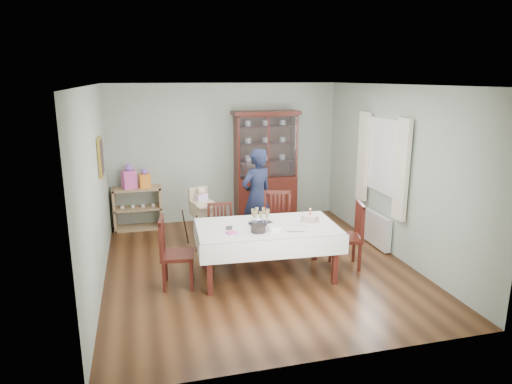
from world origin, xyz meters
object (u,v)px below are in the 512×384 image
object	(u,v)px
dining_table	(267,251)
high_chair	(202,222)
chair_end_right	(346,248)
gift_bag_orange	(145,179)
sideboard	(138,208)
china_cabinet	(266,165)
chair_end_left	(177,266)
champagne_tray	(260,220)
chair_far_left	(222,245)
chair_far_right	(277,237)
birthday_cake	(310,218)
woman	(257,197)
gift_bag_pink	(129,178)

from	to	relation	value
dining_table	high_chair	xyz separation A→B (m)	(-0.72, 1.50, 0.02)
chair_end_right	gift_bag_orange	distance (m)	3.95
sideboard	china_cabinet	bearing A→B (deg)	-0.49
chair_end_left	champagne_tray	world-z (taller)	same
chair_far_left	high_chair	distance (m)	0.83
chair_far_right	high_chair	size ratio (longest dim) A/B	1.00
chair_far_right	high_chair	distance (m)	1.35
sideboard	birthday_cake	bearing A→B (deg)	-47.14
gift_bag_orange	woman	bearing A→B (deg)	-35.11
champagne_tray	dining_table	bearing A→B (deg)	-55.41
chair_far_left	chair_end_left	bearing A→B (deg)	-134.63
chair_far_left	woman	bearing A→B (deg)	43.63
dining_table	sideboard	distance (m)	3.20
birthday_cake	chair_end_left	bearing A→B (deg)	-178.92
chair_far_left	gift_bag_orange	distance (m)	2.33
chair_far_right	gift_bag_pink	size ratio (longest dim) A/B	2.24
gift_bag_pink	chair_end_left	bearing A→B (deg)	-76.94
chair_far_left	woman	xyz separation A→B (m)	(0.73, 0.65, 0.56)
chair_end_left	champagne_tray	distance (m)	1.34
sideboard	chair_end_left	distance (m)	2.72
champagne_tray	gift_bag_pink	world-z (taller)	gift_bag_pink
woman	birthday_cake	size ratio (longest dim) A/B	5.63
sideboard	woman	xyz separation A→B (m)	(1.99, -1.30, 0.43)
gift_bag_pink	gift_bag_orange	xyz separation A→B (m)	(0.28, 0.00, -0.04)
chair_end_right	birthday_cake	xyz separation A→B (m)	(-0.60, 0.00, 0.52)
chair_end_left	gift_bag_pink	xyz separation A→B (m)	(-0.61, 2.65, 0.71)
dining_table	china_cabinet	xyz separation A→B (m)	(0.72, 2.64, 0.74)
sideboard	chair_far_right	xyz separation A→B (m)	(2.17, -1.92, -0.10)
chair_end_left	gift_bag_pink	world-z (taller)	gift_bag_pink
sideboard	woman	distance (m)	2.41
gift_bag_pink	gift_bag_orange	world-z (taller)	gift_bag_pink
gift_bag_pink	gift_bag_orange	size ratio (longest dim) A/B	1.26
champagne_tray	woman	bearing A→B (deg)	77.81
gift_bag_pink	champagne_tray	bearing A→B (deg)	-54.17
chair_end_left	woman	bearing A→B (deg)	-39.09
chair_end_right	gift_bag_pink	world-z (taller)	gift_bag_pink
sideboard	chair_end_right	xyz separation A→B (m)	(3.04, -2.63, -0.10)
chair_end_left	woman	world-z (taller)	woman
high_chair	chair_end_left	bearing A→B (deg)	-129.75
chair_end_left	high_chair	bearing A→B (deg)	-12.11
chair_end_left	woman	distance (m)	2.09
sideboard	woman	bearing A→B (deg)	-33.25
chair_end_right	woman	xyz separation A→B (m)	(-1.05, 1.33, 0.53)
dining_table	champagne_tray	bearing A→B (deg)	124.59
sideboard	champagne_tray	size ratio (longest dim) A/B	2.47
high_chair	birthday_cake	distance (m)	2.06
dining_table	chair_end_right	xyz separation A→B (m)	(1.26, 0.03, -0.09)
dining_table	gift_bag_pink	world-z (taller)	gift_bag_pink
champagne_tray	gift_bag_orange	size ratio (longest dim) A/B	1.00
chair_far_right	champagne_tray	world-z (taller)	chair_far_right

